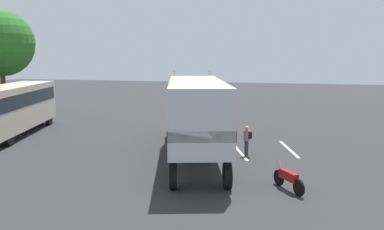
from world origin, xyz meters
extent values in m
plane|color=#2D2D30|center=(0.00, 0.00, 0.00)|extent=(120.00, 120.00, 0.00)
cube|color=silver|center=(-3.21, -3.50, 0.01)|extent=(4.19, 1.66, 0.01)
cube|color=silver|center=(-1.85, -6.18, 0.01)|extent=(4.27, 1.39, 0.01)
cube|color=#B21919|center=(1.33, 0.63, 1.70)|extent=(2.47, 2.92, 1.20)
cube|color=#B21919|center=(-0.20, 0.15, 2.20)|extent=(2.08, 2.80, 2.20)
cube|color=silver|center=(2.23, 0.91, 1.70)|extent=(0.70, 2.03, 1.08)
cube|color=black|center=(1.33, 0.63, 1.76)|extent=(2.48, 2.96, 0.36)
cylinder|color=silver|center=(-1.05, 1.03, 2.80)|extent=(0.18, 0.18, 3.40)
cylinder|color=silver|center=(-0.39, -1.07, 2.80)|extent=(0.18, 0.18, 3.40)
cube|color=silver|center=(-6.26, -1.75, 2.75)|extent=(10.80, 5.62, 2.80)
cube|color=black|center=(-6.26, -1.75, 2.33)|extent=(10.81, 5.66, 0.44)
cylinder|color=silver|center=(-0.19, 1.51, 0.95)|extent=(1.43, 1.00, 0.64)
cylinder|color=black|center=(1.29, 1.76, 0.55)|extent=(1.14, 0.62, 1.10)
cylinder|color=black|center=(1.94, -0.33, 0.55)|extent=(1.14, 0.62, 1.10)
cylinder|color=black|center=(-0.91, 1.08, 0.55)|extent=(1.14, 0.62, 1.10)
cylinder|color=black|center=(-0.25, -1.02, 0.55)|extent=(1.14, 0.62, 1.10)
cylinder|color=black|center=(-5.63, -0.40, 0.55)|extent=(1.14, 0.62, 1.10)
cylinder|color=black|center=(-4.97, -2.50, 0.55)|extent=(1.14, 0.62, 1.10)
cylinder|color=black|center=(-10.64, -1.98, 0.55)|extent=(1.14, 0.62, 1.10)
cylinder|color=black|center=(-9.98, -4.08, 0.55)|extent=(1.14, 0.62, 1.10)
cylinder|color=#2D3347|center=(-4.14, -4.01, 0.41)|extent=(0.18, 0.18, 0.82)
cylinder|color=#2D3347|center=(-3.99, -4.02, 0.41)|extent=(0.18, 0.18, 0.82)
cylinder|color=#A5728C|center=(-4.06, -4.01, 1.11)|extent=(0.34, 0.34, 0.58)
sphere|color=tan|center=(-4.06, -4.01, 1.51)|extent=(0.23, 0.23, 0.23)
cube|color=black|center=(-4.08, -4.21, 1.14)|extent=(0.27, 0.18, 0.36)
cube|color=#BFB29E|center=(-2.30, 12.26, 1.95)|extent=(11.26, 5.73, 2.90)
cube|color=black|center=(-2.30, 12.26, 2.53)|extent=(10.64, 5.57, 0.90)
cylinder|color=black|center=(1.27, 14.56, 0.50)|extent=(1.04, 0.57, 1.00)
cylinder|color=black|center=(1.95, 12.41, 0.50)|extent=(1.04, 0.57, 1.00)
cylinder|color=black|center=(-5.50, 10.08, 0.50)|extent=(1.04, 0.57, 1.00)
cylinder|color=black|center=(-9.00, -6.07, 0.33)|extent=(0.60, 0.46, 0.66)
cylinder|color=black|center=(-10.18, -6.90, 0.33)|extent=(0.60, 0.46, 0.66)
cube|color=maroon|center=(-9.59, -6.49, 0.61)|extent=(1.04, 0.83, 0.36)
cylinder|color=silver|center=(-9.08, -6.13, 0.78)|extent=(0.27, 0.22, 0.69)
cylinder|color=brown|center=(5.55, 19.49, 2.22)|extent=(0.44, 0.44, 4.45)
sphere|color=#296A21|center=(5.55, 19.49, 6.52)|extent=(5.91, 5.91, 5.91)
camera|label=1|loc=(-26.15, -7.07, 5.33)|focal=38.91mm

